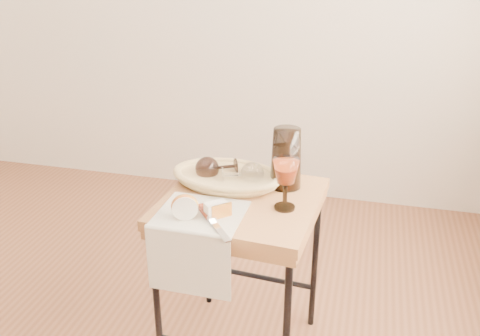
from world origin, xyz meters
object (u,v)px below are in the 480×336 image
(side_table, at_px, (241,278))
(goblet_lying_a, at_px, (220,167))
(apple_half, at_px, (185,206))
(tea_towel, at_px, (201,214))
(bread_basket, at_px, (227,178))
(table_knife, at_px, (213,220))
(wine_goblet, at_px, (285,184))
(pitcher, at_px, (286,158))
(goblet_lying_b, at_px, (240,174))

(side_table, relative_size, goblet_lying_a, 4.64)
(apple_half, bearing_deg, tea_towel, 23.16)
(bread_basket, xyz_separation_m, apple_half, (-0.06, -0.28, 0.02))
(tea_towel, relative_size, bread_basket, 0.77)
(bread_basket, bearing_deg, table_knife, -78.88)
(wine_goblet, bearing_deg, goblet_lying_a, 150.75)
(tea_towel, xyz_separation_m, pitcher, (0.23, 0.28, 0.11))
(wine_goblet, bearing_deg, tea_towel, -156.78)
(tea_towel, distance_m, wine_goblet, 0.29)
(bread_basket, bearing_deg, wine_goblet, -25.55)
(goblet_lying_a, xyz_separation_m, pitcher, (0.24, 0.02, 0.05))
(side_table, distance_m, goblet_lying_b, 0.39)
(apple_half, bearing_deg, pitcher, 29.46)
(side_table, xyz_separation_m, apple_half, (-0.14, -0.18, 0.37))
(bread_basket, height_order, pitcher, pitcher)
(tea_towel, xyz_separation_m, wine_goblet, (0.25, 0.11, 0.09))
(goblet_lying_a, relative_size, goblet_lying_b, 1.04)
(tea_towel, distance_m, table_knife, 0.08)
(pitcher, bearing_deg, apple_half, -153.86)
(apple_half, bearing_deg, table_knife, -29.45)
(side_table, relative_size, bread_basket, 1.85)
(tea_towel, bearing_deg, side_table, 57.33)
(bread_basket, relative_size, goblet_lying_b, 2.61)
(side_table, distance_m, apple_half, 0.44)
(apple_half, bearing_deg, bread_basket, 57.57)
(pitcher, distance_m, apple_half, 0.42)
(goblet_lying_a, relative_size, wine_goblet, 0.80)
(goblet_lying_b, height_order, table_knife, goblet_lying_b)
(bread_basket, relative_size, wine_goblet, 2.00)
(goblet_lying_a, distance_m, table_knife, 0.32)
(tea_towel, bearing_deg, goblet_lying_b, 72.67)
(bread_basket, bearing_deg, apple_half, -97.85)
(table_knife, bearing_deg, apple_half, -136.83)
(goblet_lying_b, distance_m, wine_goblet, 0.21)
(pitcher, bearing_deg, wine_goblet, -104.69)
(apple_half, bearing_deg, side_table, 32.90)
(apple_half, height_order, table_knife, apple_half)
(tea_towel, relative_size, pitcher, 1.06)
(goblet_lying_a, bearing_deg, apple_half, 57.23)
(tea_towel, xyz_separation_m, bread_basket, (0.02, 0.24, 0.02))
(tea_towel, height_order, apple_half, apple_half)
(bread_basket, height_order, apple_half, apple_half)
(bread_basket, distance_m, wine_goblet, 0.28)
(tea_towel, distance_m, goblet_lying_a, 0.26)
(tea_towel, distance_m, pitcher, 0.37)
(wine_goblet, bearing_deg, goblet_lying_b, 148.32)
(pitcher, relative_size, apple_half, 2.96)
(goblet_lying_b, bearing_deg, bread_basket, 139.10)
(table_knife, bearing_deg, bread_basket, 149.16)
(pitcher, bearing_deg, side_table, -158.16)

